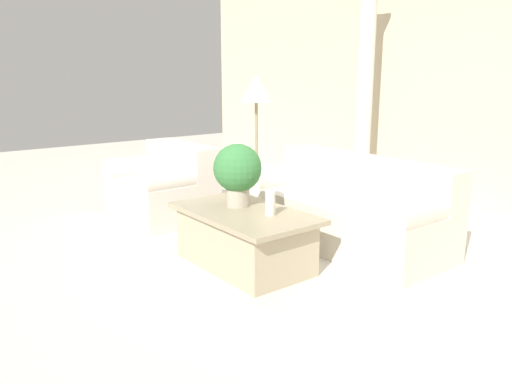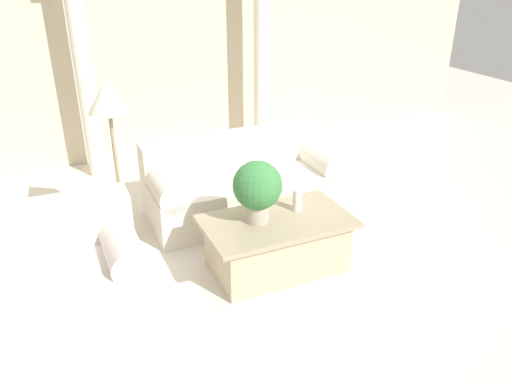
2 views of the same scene
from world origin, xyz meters
The scene contains 9 objects.
ground_plane centered at (0.00, 0.00, 0.00)m, with size 16.00×16.00×0.00m, color silver.
wall_back centered at (0.00, 2.89, 1.60)m, with size 10.00×0.06×3.20m.
sofa_long centered at (0.23, 0.73, 0.34)m, with size 2.00×0.87×0.82m.
loveseat centered at (-1.66, -0.21, 0.35)m, with size 1.16×0.87×0.82m.
coffee_table centered at (0.09, -0.39, 0.25)m, with size 1.28×0.74×0.48m.
potted_plant centered at (-0.08, -0.34, 0.79)m, with size 0.41×0.41×0.54m.
pillar_candle centered at (0.32, -0.30, 0.58)m, with size 0.08×0.08×0.20m.
floor_lamp centered at (-1.05, 0.63, 1.36)m, with size 0.36×0.36×1.58m.
column_left centered at (-1.05, 2.42, 1.34)m, with size 0.30×0.30×2.62m.
Camera 1 is at (3.30, -2.78, 1.60)m, focal length 35.00 mm.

